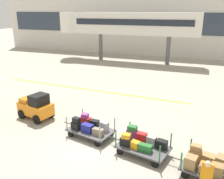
{
  "coord_description": "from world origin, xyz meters",
  "views": [
    {
      "loc": [
        4.59,
        -9.44,
        6.33
      ],
      "look_at": [
        -0.7,
        4.62,
        1.37
      ],
      "focal_mm": 39.09,
      "sensor_mm": 36.0,
      "label": 1
    }
  ],
  "objects_px": {
    "baggage_tug": "(36,107)",
    "baggage_cart_tail": "(210,165)",
    "baggage_handler": "(207,176)",
    "baggage_cart_lead": "(90,127)",
    "baggage_cart_middle": "(141,143)"
  },
  "relations": [
    {
      "from": "baggage_cart_lead",
      "to": "baggage_cart_tail",
      "type": "relative_size",
      "value": 1.0
    },
    {
      "from": "baggage_cart_tail",
      "to": "baggage_handler",
      "type": "relative_size",
      "value": 1.97
    },
    {
      "from": "baggage_cart_tail",
      "to": "baggage_cart_middle",
      "type": "bearing_deg",
      "value": 167.25
    },
    {
      "from": "baggage_cart_middle",
      "to": "baggage_handler",
      "type": "xyz_separation_m",
      "value": [
        2.78,
        -1.91,
        0.35
      ]
    },
    {
      "from": "baggage_tug",
      "to": "baggage_handler",
      "type": "distance_m",
      "value": 10.25
    },
    {
      "from": "baggage_cart_lead",
      "to": "baggage_cart_middle",
      "type": "distance_m",
      "value": 2.95
    },
    {
      "from": "baggage_cart_lead",
      "to": "baggage_handler",
      "type": "height_order",
      "value": "baggage_handler"
    },
    {
      "from": "baggage_tug",
      "to": "baggage_cart_tail",
      "type": "distance_m",
      "value": 10.07
    },
    {
      "from": "baggage_cart_middle",
      "to": "baggage_cart_lead",
      "type": "bearing_deg",
      "value": 168.31
    },
    {
      "from": "baggage_cart_tail",
      "to": "baggage_cart_lead",
      "type": "bearing_deg",
      "value": 167.78
    },
    {
      "from": "baggage_cart_lead",
      "to": "baggage_cart_tail",
      "type": "bearing_deg",
      "value": -12.22
    },
    {
      "from": "baggage_handler",
      "to": "baggage_tug",
      "type": "bearing_deg",
      "value": 160.63
    },
    {
      "from": "baggage_handler",
      "to": "baggage_cart_tail",
      "type": "bearing_deg",
      "value": 82.1
    },
    {
      "from": "baggage_cart_lead",
      "to": "baggage_cart_middle",
      "type": "bearing_deg",
      "value": -11.69
    },
    {
      "from": "baggage_cart_lead",
      "to": "baggage_cart_middle",
      "type": "xyz_separation_m",
      "value": [
        2.89,
        -0.6,
        0.0
      ]
    }
  ]
}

